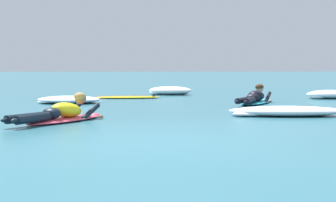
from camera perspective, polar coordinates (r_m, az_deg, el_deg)
name	(u,v)px	position (r m, az deg, el deg)	size (l,w,h in m)	color
ground_plane	(133,96)	(17.19, -3.64, 0.49)	(120.00, 120.00, 0.00)	#2D6B7A
surfer_near	(61,114)	(9.67, -11.07, -1.32)	(1.64, 2.24, 0.54)	#E54C66
surfer_far	(255,99)	(14.02, 9.04, 0.26)	(1.55, 2.42, 0.54)	#2DB2D1
drifting_surfboard	(128,97)	(16.16, -4.23, 0.40)	(1.92, 0.59, 0.16)	yellow
whitewater_front	(330,95)	(16.70, 16.59, 0.65)	(1.50, 0.96, 0.25)	white
whitewater_mid_right	(287,111)	(10.82, 12.30, -1.06)	(2.32, 1.03, 0.19)	white
whitewater_back	(69,100)	(14.33, -10.30, 0.13)	(1.74, 1.34, 0.19)	white
whitewater_far_band	(170,91)	(18.05, 0.25, 1.07)	(1.59, 1.24, 0.28)	white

